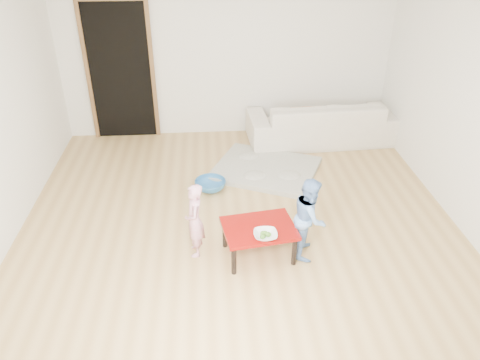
{
  "coord_description": "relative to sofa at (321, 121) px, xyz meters",
  "views": [
    {
      "loc": [
        -0.32,
        -4.5,
        3.18
      ],
      "look_at": [
        0.0,
        -0.2,
        0.65
      ],
      "focal_mm": 35.0,
      "sensor_mm": 36.0,
      "label": 1
    }
  ],
  "objects": [
    {
      "name": "cushion",
      "position": [
        -0.24,
        -0.18,
        0.17
      ],
      "size": [
        0.49,
        0.44,
        0.13
      ],
      "primitive_type": "cube",
      "rotation": [
        0.0,
        0.0,
        0.04
      ],
      "color": "#CF5A17",
      "rests_on": "sofa"
    },
    {
      "name": "blanket",
      "position": [
        -0.97,
        -0.92,
        -0.29
      ],
      "size": [
        1.69,
        1.58,
        0.07
      ],
      "primitive_type": null,
      "rotation": [
        0.0,
        0.0,
        -0.43
      ],
      "color": "beige",
      "rests_on": "floor"
    },
    {
      "name": "child_blue",
      "position": [
        -0.74,
        -2.7,
        0.12
      ],
      "size": [
        0.43,
        0.5,
        0.88
      ],
      "primitive_type": "imported",
      "rotation": [
        0.0,
        0.0,
        1.32
      ],
      "color": "#558AC6",
      "rests_on": "floor"
    },
    {
      "name": "doorway",
      "position": [
        -3.02,
        0.43,
        0.7
      ],
      "size": [
        1.02,
        0.08,
        2.11
      ],
      "primitive_type": null,
      "color": "brown",
      "rests_on": "back_wall"
    },
    {
      "name": "back_wall",
      "position": [
        -1.42,
        0.45,
        0.97
      ],
      "size": [
        5.0,
        0.02,
        2.6
      ],
      "primitive_type": "cube",
      "color": "white",
      "rests_on": "floor"
    },
    {
      "name": "child_pink",
      "position": [
        -1.92,
        -2.63,
        0.08
      ],
      "size": [
        0.21,
        0.31,
        0.82
      ],
      "primitive_type": "imported",
      "rotation": [
        0.0,
        0.0,
        -1.52
      ],
      "color": "pink",
      "rests_on": "floor"
    },
    {
      "name": "broccoli",
      "position": [
        -1.22,
        -2.9,
        0.06
      ],
      "size": [
        0.12,
        0.12,
        0.06
      ],
      "primitive_type": null,
      "color": "#2D5919",
      "rests_on": "red_table"
    },
    {
      "name": "right_wall",
      "position": [
        1.08,
        -2.05,
        0.97
      ],
      "size": [
        0.02,
        5.0,
        2.6
      ],
      "primitive_type": "cube",
      "color": "white",
      "rests_on": "floor"
    },
    {
      "name": "red_table",
      "position": [
        -1.26,
        -2.72,
        -0.14
      ],
      "size": [
        0.8,
        0.65,
        0.36
      ],
      "primitive_type": null,
      "rotation": [
        0.0,
        0.0,
        0.15
      ],
      "color": "maroon",
      "rests_on": "floor"
    },
    {
      "name": "floor",
      "position": [
        -1.42,
        -2.05,
        -0.33
      ],
      "size": [
        5.0,
        5.0,
        0.01
      ],
      "primitive_type": "cube",
      "color": "tan",
      "rests_on": "ground"
    },
    {
      "name": "sofa",
      "position": [
        0.0,
        0.0,
        0.0
      ],
      "size": [
        2.28,
        1.0,
        0.65
      ],
      "primitive_type": "imported",
      "rotation": [
        0.0,
        0.0,
        3.2
      ],
      "color": "beige",
      "rests_on": "floor"
    },
    {
      "name": "bowl",
      "position": [
        -1.22,
        -2.9,
        0.07
      ],
      "size": [
        0.23,
        0.23,
        0.06
      ],
      "primitive_type": "imported",
      "color": "white",
      "rests_on": "red_table"
    },
    {
      "name": "basin",
      "position": [
        -1.74,
        -1.35,
        -0.26
      ],
      "size": [
        0.4,
        0.4,
        0.13
      ],
      "primitive_type": "imported",
      "color": "teal",
      "rests_on": "floor"
    }
  ]
}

